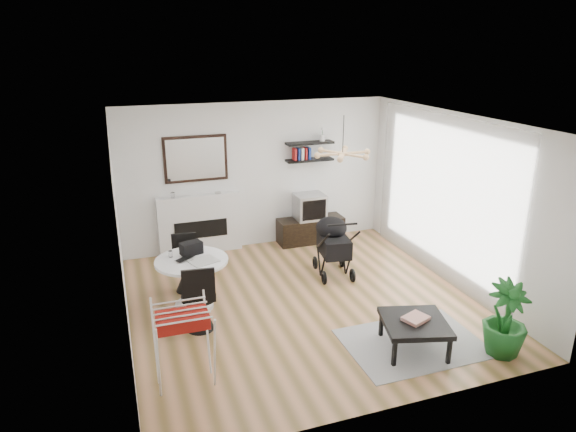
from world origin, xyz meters
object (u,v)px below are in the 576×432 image
object	(u,v)px
fireplace	(200,217)
drying_rack	(184,345)
coffee_table	(415,324)
stroller	(333,248)
potted_plant	(506,319)
tv_console	(310,230)
dining_table	(192,276)
crt_tv	(310,206)

from	to	relation	value
fireplace	drying_rack	xyz separation A→B (m)	(-0.85, -3.80, -0.18)
coffee_table	stroller	bearing A→B (deg)	90.92
coffee_table	potted_plant	size ratio (longest dim) A/B	1.00
tv_console	drying_rack	xyz separation A→B (m)	(-2.95, -3.64, 0.27)
dining_table	stroller	distance (m)	2.43
tv_console	crt_tv	bearing A→B (deg)	-172.92
dining_table	drying_rack	xyz separation A→B (m)	(-0.38, -1.76, 0.00)
tv_console	crt_tv	world-z (taller)	crt_tv
crt_tv	dining_table	distance (m)	3.17
crt_tv	potted_plant	size ratio (longest dim) A/B	0.58
drying_rack	potted_plant	size ratio (longest dim) A/B	1.00
fireplace	dining_table	bearing A→B (deg)	-102.99
coffee_table	potted_plant	world-z (taller)	potted_plant
tv_console	coffee_table	distance (m)	3.89
fireplace	drying_rack	bearing A→B (deg)	-102.59
crt_tv	coffee_table	world-z (taller)	crt_tv
dining_table	drying_rack	size ratio (longest dim) A/B	1.08
fireplace	crt_tv	distance (m)	2.08
fireplace	potted_plant	world-z (taller)	fireplace
stroller	dining_table	bearing A→B (deg)	-161.84
stroller	potted_plant	bearing A→B (deg)	-61.74
dining_table	stroller	world-z (taller)	stroller
coffee_table	dining_table	bearing A→B (deg)	140.48
fireplace	crt_tv	size ratio (longest dim) A/B	3.91
tv_console	coffee_table	bearing A→B (deg)	-92.08
drying_rack	coffee_table	bearing A→B (deg)	-4.22
crt_tv	drying_rack	distance (m)	4.67
potted_plant	fireplace	bearing A→B (deg)	123.49
fireplace	dining_table	distance (m)	2.10
fireplace	drying_rack	distance (m)	3.89
crt_tv	potted_plant	distance (m)	4.41
crt_tv	potted_plant	xyz separation A→B (m)	(0.88, -4.31, -0.24)
coffee_table	tv_console	bearing A→B (deg)	87.92
crt_tv	fireplace	bearing A→B (deg)	175.60
dining_table	crt_tv	bearing A→B (deg)	36.38
potted_plant	coffee_table	bearing A→B (deg)	156.60
drying_rack	coffee_table	size ratio (longest dim) A/B	1.00
crt_tv	dining_table	size ratio (longest dim) A/B	0.53
tv_console	crt_tv	xyz separation A→B (m)	(-0.03, -0.00, 0.48)
tv_console	dining_table	xyz separation A→B (m)	(-2.57, -1.88, 0.26)
fireplace	crt_tv	world-z (taller)	fireplace
dining_table	coffee_table	size ratio (longest dim) A/B	1.09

